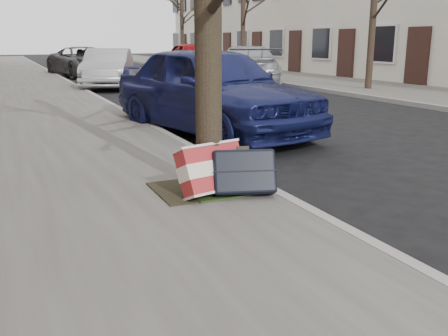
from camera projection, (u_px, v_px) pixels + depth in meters
name	position (u px, v px, depth m)	size (l,w,h in m)	color
ground	(425.00, 209.00, 5.02)	(120.00, 120.00, 0.00)	black
near_sidewalk	(0.00, 89.00, 16.76)	(5.00, 70.00, 0.12)	slate
far_sidewalk	(293.00, 78.00, 21.35)	(4.00, 70.00, 0.12)	slate
dirt_patch	(196.00, 189.00, 5.25)	(0.85, 0.85, 0.01)	black
suitcase_red	(212.00, 169.00, 5.02)	(0.69, 0.19, 0.50)	maroon
suitcase_navy	(244.00, 172.00, 5.00)	(0.63, 0.20, 0.45)	black
car_near_front	(211.00, 89.00, 8.90)	(1.88, 4.67, 1.59)	#151A50
car_near_mid	(108.00, 68.00, 17.51)	(1.44, 4.14, 1.37)	#ADAFB4
car_near_back	(84.00, 62.00, 22.80)	(2.25, 4.87, 1.35)	#343338
car_far_front	(246.00, 66.00, 18.23)	(2.03, 4.99, 1.45)	#989C9F
car_far_back	(189.00, 58.00, 23.75)	(1.89, 4.69, 1.60)	#95070B
tree_far_a	(374.00, 5.00, 15.56)	(0.21, 0.21, 5.15)	black
tree_far_b	(243.00, 15.00, 23.62)	(0.22, 0.22, 5.38)	black
tree_far_c	(182.00, 28.00, 31.33)	(0.24, 0.24, 4.46)	black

